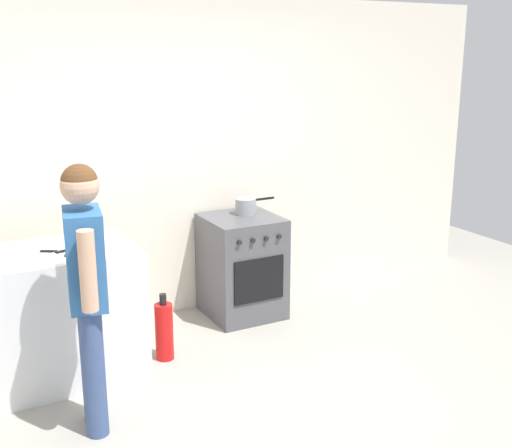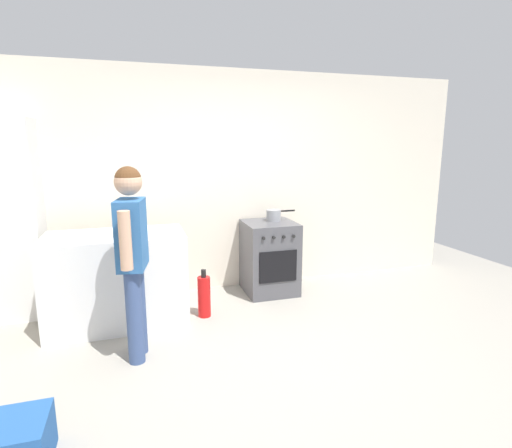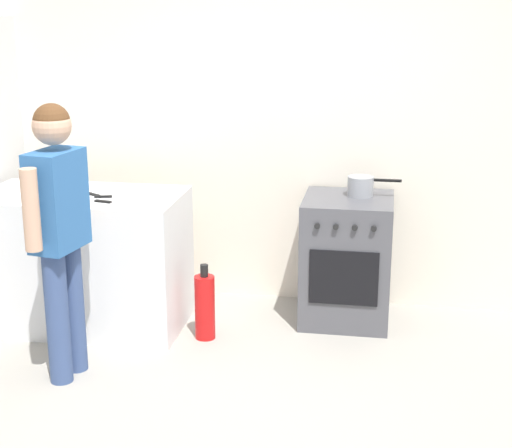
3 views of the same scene
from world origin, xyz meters
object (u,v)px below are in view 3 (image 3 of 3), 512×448
(pot, at_px, (361,186))
(fire_extinguisher, at_px, (205,306))
(oven_left, at_px, (347,259))
(knife_bread, at_px, (84,192))
(knife_chef, at_px, (91,200))
(person, at_px, (59,220))
(knife_utility, at_px, (94,197))

(pot, relative_size, fire_extinguisher, 0.71)
(oven_left, relative_size, knife_bread, 2.73)
(knife_chef, height_order, person, person)
(oven_left, relative_size, knife_chef, 2.74)
(knife_bread, relative_size, fire_extinguisher, 0.62)
(person, bearing_deg, knife_bread, 101.84)
(knife_chef, height_order, fire_extinguisher, knife_chef)
(oven_left, relative_size, fire_extinguisher, 1.70)
(knife_bread, bearing_deg, oven_left, 11.52)
(fire_extinguisher, bearing_deg, person, -136.14)
(knife_chef, distance_m, person, 0.58)
(knife_chef, bearing_deg, knife_bread, 122.70)
(pot, height_order, knife_utility, pot)
(oven_left, relative_size, person, 0.54)
(oven_left, distance_m, knife_bread, 1.79)
(knife_chef, relative_size, knife_bread, 1.00)
(pot, height_order, fire_extinguisher, pot)
(knife_chef, relative_size, fire_extinguisher, 0.62)
(oven_left, bearing_deg, knife_chef, -160.94)
(oven_left, bearing_deg, knife_utility, -163.86)
(pot, bearing_deg, knife_chef, -159.60)
(oven_left, height_order, person, person)
(person, bearing_deg, knife_utility, 94.24)
(knife_utility, bearing_deg, knife_bread, 135.09)
(knife_utility, bearing_deg, fire_extinguisher, -1.61)
(pot, height_order, knife_chef, pot)
(pot, height_order, knife_bread, pot)
(oven_left, xyz_separation_m, knife_chef, (-1.57, -0.54, 0.48))
(knife_utility, xyz_separation_m, person, (0.05, -0.66, 0.03))
(oven_left, height_order, pot, pot)
(knife_utility, height_order, fire_extinguisher, knife_utility)
(person, distance_m, fire_extinguisher, 1.17)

